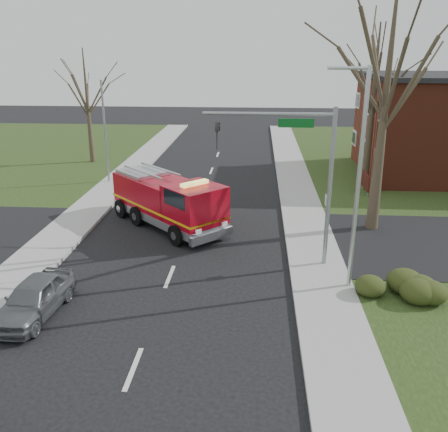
{
  "coord_description": "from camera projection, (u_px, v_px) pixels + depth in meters",
  "views": [
    {
      "loc": [
        3.49,
        -17.43,
        8.92
      ],
      "look_at": [
        2.12,
        2.05,
        2.0
      ],
      "focal_mm": 38.0,
      "sensor_mm": 36.0,
      "label": 1
    }
  ],
  "objects": [
    {
      "name": "bare_tree_far",
      "position": [
        374.0,
        88.0,
        30.81
      ],
      "size": [
        5.25,
        5.25,
        10.5
      ],
      "color": "#372D20",
      "rests_on": "ground"
    },
    {
      "name": "bare_tree_left",
      "position": [
        87.0,
        94.0,
        37.22
      ],
      "size": [
        4.5,
        4.5,
        9.0
      ],
      "color": "#372D20",
      "rests_on": "ground"
    },
    {
      "name": "streetlight_pole",
      "position": [
        357.0,
        176.0,
        17.14
      ],
      "size": [
        1.48,
        0.16,
        8.4
      ],
      "color": "#B7BABF",
      "rests_on": "ground"
    },
    {
      "name": "health_center_sign",
      "position": [
        366.0,
        181.0,
        30.36
      ],
      "size": [
        0.12,
        2.0,
        1.4
      ],
      "color": "#43120F",
      "rests_on": "ground"
    },
    {
      "name": "utility_pole_far",
      "position": [
        105.0,
        133.0,
        32.05
      ],
      "size": [
        0.14,
        0.14,
        7.0
      ],
      "primitive_type": "cylinder",
      "color": "gray",
      "rests_on": "ground"
    },
    {
      "name": "fire_engine",
      "position": [
        169.0,
        202.0,
        24.76
      ],
      "size": [
        6.85,
        6.89,
        2.92
      ],
      "rotation": [
        0.0,
        0.0,
        0.78
      ],
      "color": "#9E0715",
      "rests_on": "ground"
    },
    {
      "name": "parked_car_maroon",
      "position": [
        34.0,
        298.0,
        16.59
      ],
      "size": [
        1.91,
        4.03,
        1.33
      ],
      "primitive_type": "imported",
      "rotation": [
        0.0,
        0.0,
        -0.09
      ],
      "color": "#5A5E62",
      "rests_on": "ground"
    },
    {
      "name": "sidewalk_right",
      "position": [
        321.0,
        280.0,
        19.17
      ],
      "size": [
        2.4,
        80.0,
        0.15
      ],
      "primitive_type": "cube",
      "color": "#9C9C96",
      "rests_on": "ground"
    },
    {
      "name": "ground",
      "position": [
        170.0,
        277.0,
        19.6
      ],
      "size": [
        120.0,
        120.0,
        0.0
      ],
      "primitive_type": "plane",
      "color": "black",
      "rests_on": "ground"
    },
    {
      "name": "hedge_corner",
      "position": [
        400.0,
        283.0,
        17.87
      ],
      "size": [
        2.8,
        2.0,
        0.9
      ],
      "primitive_type": "ellipsoid",
      "color": "#2A3413",
      "rests_on": "lawn_right"
    },
    {
      "name": "sidewalk_left",
      "position": [
        24.0,
        270.0,
        19.99
      ],
      "size": [
        2.4,
        80.0,
        0.15
      ],
      "primitive_type": "cube",
      "color": "#9C9C96",
      "rests_on": "ground"
    },
    {
      "name": "traffic_signal_mast",
      "position": [
        299.0,
        159.0,
        19.1
      ],
      "size": [
        5.29,
        0.18,
        6.8
      ],
      "color": "gray",
      "rests_on": "ground"
    },
    {
      "name": "bare_tree_near",
      "position": [
        387.0,
        83.0,
        22.14
      ],
      "size": [
        6.0,
        6.0,
        12.0
      ],
      "color": "#372D20",
      "rests_on": "ground"
    }
  ]
}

